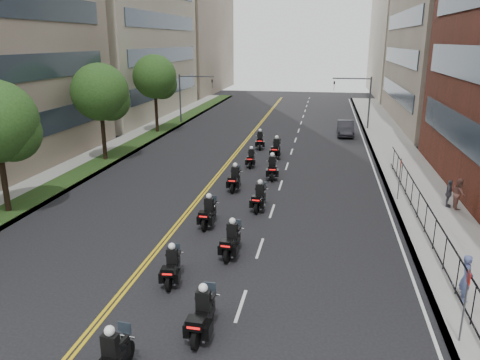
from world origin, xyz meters
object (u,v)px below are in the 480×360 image
object	(u,v)px
motorcycle_6	(235,179)
pedestrian_a	(467,278)
parked_sedan	(345,128)
pedestrian_c	(449,194)
pedestrian_b	(459,194)
motorcycle_4	(208,213)
motorcycle_1	(203,316)
motorcycle_5	(259,198)
motorcycle_8	(251,159)
motorcycle_3	(232,241)
motorcycle_2	(172,267)
motorcycle_9	(276,149)
motorcycle_7	(272,168)
motorcycle_10	(260,141)

from	to	relation	value
motorcycle_6	pedestrian_a	xyz separation A→B (m)	(10.82, -11.86, 0.33)
parked_sedan	pedestrian_c	size ratio (longest dim) A/B	2.87
motorcycle_6	pedestrian_a	distance (m)	16.06
pedestrian_b	motorcycle_4	bearing A→B (deg)	108.47
motorcycle_1	parked_sedan	xyz separation A→B (m)	(5.72, 35.11, 0.04)
motorcycle_5	motorcycle_8	size ratio (longest dim) A/B	1.11
motorcycle_1	pedestrian_a	size ratio (longest dim) A/B	1.37
motorcycle_1	pedestrian_b	bearing A→B (deg)	52.54
pedestrian_b	motorcycle_6	bearing A→B (deg)	82.26
motorcycle_3	motorcycle_8	world-z (taller)	motorcycle_3
motorcycle_2	motorcycle_4	distance (m)	6.01
pedestrian_b	parked_sedan	bearing A→B (deg)	13.55
motorcycle_3	motorcycle_5	distance (m)	6.15
motorcycle_5	pedestrian_b	world-z (taller)	pedestrian_b
motorcycle_4	motorcycle_8	size ratio (longest dim) A/B	1.10
motorcycle_1	motorcycle_9	distance (m)	24.41
motorcycle_6	motorcycle_5	bearing A→B (deg)	-58.51
motorcycle_1	pedestrian_c	size ratio (longest dim) A/B	1.54
motorcycle_1	motorcycle_3	world-z (taller)	motorcycle_1
motorcycle_7	pedestrian_c	xyz separation A→B (m)	(10.56, -4.37, 0.21)
motorcycle_2	parked_sedan	world-z (taller)	motorcycle_2
motorcycle_1	motorcycle_2	size ratio (longest dim) A/B	1.09
pedestrian_c	pedestrian_a	bearing A→B (deg)	-176.05
motorcycle_9	pedestrian_b	bearing A→B (deg)	-40.37
motorcycle_5	pedestrian_a	world-z (taller)	pedestrian_a
motorcycle_10	parked_sedan	xyz separation A→B (m)	(7.69, 7.50, 0.04)
motorcycle_2	motorcycle_4	world-z (taller)	motorcycle_4
motorcycle_6	pedestrian_c	world-z (taller)	motorcycle_6
motorcycle_7	parked_sedan	bearing A→B (deg)	64.33
motorcycle_3	motorcycle_4	size ratio (longest dim) A/B	1.01
parked_sedan	pedestrian_a	size ratio (longest dim) A/B	2.55
motorcycle_8	motorcycle_1	bearing A→B (deg)	-87.55
motorcycle_2	motorcycle_1	bearing A→B (deg)	-63.62
motorcycle_4	pedestrian_b	distance (m)	14.12
motorcycle_9	pedestrian_b	size ratio (longest dim) A/B	1.44
motorcycle_6	motorcycle_2	bearing A→B (deg)	-91.02
motorcycle_1	motorcycle_9	world-z (taller)	motorcycle_9
motorcycle_4	motorcycle_8	world-z (taller)	motorcycle_4
motorcycle_7	motorcycle_10	bearing A→B (deg)	95.82
motorcycle_2	motorcycle_10	size ratio (longest dim) A/B	0.92
motorcycle_4	motorcycle_10	size ratio (longest dim) A/B	0.98
pedestrian_c	motorcycle_9	bearing A→B (deg)	60.21
motorcycle_8	motorcycle_10	distance (m)	6.26
motorcycle_7	motorcycle_3	bearing A→B (deg)	-99.09
motorcycle_7	parked_sedan	world-z (taller)	motorcycle_7
motorcycle_7	pedestrian_b	world-z (taller)	pedestrian_b
motorcycle_1	motorcycle_4	distance (m)	9.40
motorcycle_1	motorcycle_6	size ratio (longest dim) A/B	1.01
motorcycle_4	parked_sedan	xyz separation A→B (m)	(7.81, 25.94, 0.06)
motorcycle_5	pedestrian_b	xyz separation A→B (m)	(11.06, 1.79, 0.33)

